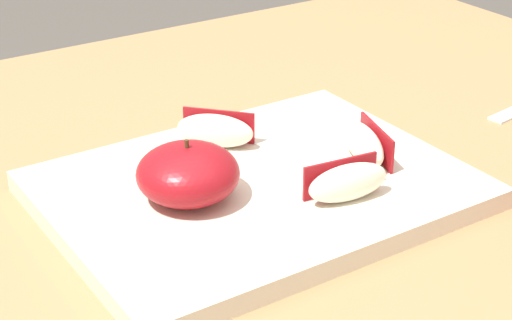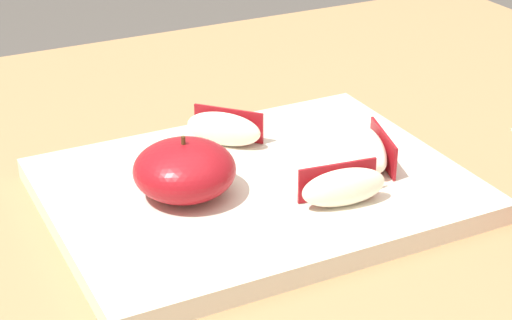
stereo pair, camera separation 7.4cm
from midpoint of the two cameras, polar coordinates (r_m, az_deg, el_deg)
The scene contains 6 objects.
dining_table at distance 0.83m, azimuth -4.21°, elevation -8.08°, with size 1.37×0.84×0.73m.
cutting_board at distance 0.76m, azimuth 2.81°, elevation -2.06°, with size 0.36×0.27×0.02m.
apple_half_skin_up at distance 0.72m, azimuth -1.85°, elevation -0.74°, with size 0.09×0.09×0.06m.
apple_wedge_left at distance 0.78m, azimuth 10.34°, elevation 0.68°, with size 0.05×0.08×0.03m.
apple_wedge_middle at distance 0.71m, azimuth 8.82°, elevation -1.85°, with size 0.08×0.04×0.03m.
apple_wedge_near_knife at distance 0.81m, azimuth 0.46°, elevation 2.05°, with size 0.07×0.07×0.03m.
Camera 2 is at (-0.22, -0.65, 1.11)m, focal length 59.90 mm.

